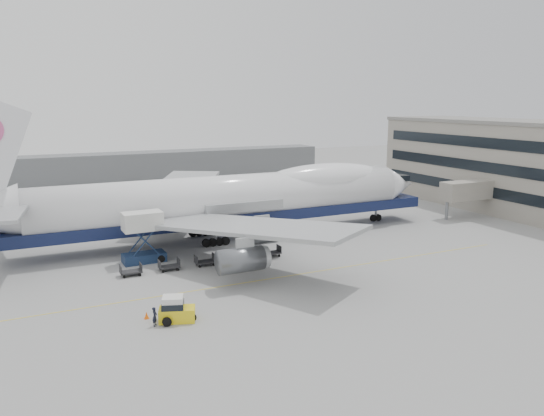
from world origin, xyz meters
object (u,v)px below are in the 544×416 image
baggage_tug (175,310)px  ground_worker (155,317)px  airliner (233,198)px  catering_truck (143,234)px

baggage_tug → ground_worker: size_ratio=2.05×
airliner → baggage_tug: bearing=-121.5°
ground_worker → baggage_tug: bearing=-53.2°
catering_truck → baggage_tug: bearing=-95.5°
catering_truck → airliner: bearing=21.9°
baggage_tug → ground_worker: bearing=-153.2°
airliner → baggage_tug: size_ratio=19.35×
airliner → catering_truck: (-13.76, -5.98, -2.18)m
baggage_tug → ground_worker: baggage_tug is taller
ground_worker → airliner: bearing=-4.9°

